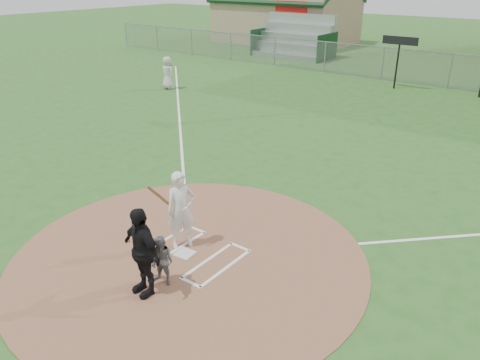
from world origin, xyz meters
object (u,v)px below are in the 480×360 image
Objects in this scene: ondeck_player at (168,73)px; batter_at_plate at (181,210)px; catcher at (162,261)px; umpire at (142,252)px; home_plate at (185,254)px.

batter_at_plate is at bearing 140.36° from ondeck_player.
catcher is 0.57× the size of umpire.
home_plate is 0.23× the size of ondeck_player.
home_plate is 1.31m from catcher.
catcher is 1.60m from batter_at_plate.
ondeck_player is 17.27m from batter_at_plate.
batter_at_plate is (-0.31, 0.26, 0.97)m from home_plate.
batter_at_plate is at bearing 106.99° from catcher.
umpire reaches higher than home_plate.
catcher is at bearing 138.85° from ondeck_player.
batter_at_plate reaches higher than catcher.
ondeck_player is at bearing 142.43° from umpire.
batter_at_plate reaches higher than home_plate.
home_plate is at bearing -40.58° from batter_at_plate.
home_plate is at bearing 99.72° from catcher.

